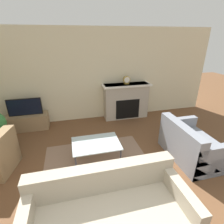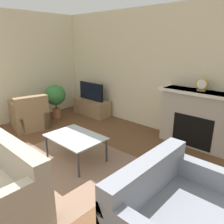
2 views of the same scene
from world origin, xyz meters
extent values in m
cube|color=beige|center=(0.00, 4.44, 1.35)|extent=(8.32, 0.06, 2.70)
cube|color=beige|center=(-2.69, 2.20, 1.35)|extent=(0.06, 7.41, 2.70)
cube|color=#896B56|center=(0.05, 2.06, 0.00)|extent=(2.16, 1.89, 0.00)
cube|color=#B2A899|center=(1.33, 4.21, 0.55)|extent=(1.37, 0.40, 1.10)
cube|color=black|center=(1.33, 4.00, 0.35)|extent=(0.75, 0.01, 0.62)
cube|color=white|center=(1.33, 4.18, 1.07)|extent=(1.49, 0.46, 0.05)
cube|color=#997A56|center=(-1.60, 4.11, 0.22)|extent=(1.10, 0.44, 0.43)
cube|color=black|center=(-1.60, 4.11, 0.67)|extent=(0.88, 0.05, 0.48)
cube|color=black|center=(-1.60, 4.08, 0.67)|extent=(0.84, 0.01, 0.44)
cube|color=#9E937F|center=(-0.04, 1.10, 0.62)|extent=(2.08, 0.20, 0.40)
cube|color=#9E937F|center=(0.93, 0.72, 0.33)|extent=(0.14, 0.98, 0.66)
cube|color=gray|center=(1.74, 1.88, 0.62)|extent=(0.20, 1.31, 0.40)
cube|color=gray|center=(2.09, 2.47, 0.33)|extent=(0.90, 0.14, 0.66)
cube|color=#8C704C|center=(-1.99, 2.45, 0.21)|extent=(0.96, 0.89, 0.42)
cube|color=#8C704C|center=(-1.69, 2.38, 0.62)|extent=(0.35, 0.75, 0.40)
cube|color=#8C704C|center=(-1.93, 2.74, 0.33)|extent=(0.83, 0.32, 0.66)
cube|color=#8C704C|center=(-2.06, 2.17, 0.33)|extent=(0.83, 0.32, 0.66)
cylinder|color=#333338|center=(-0.39, 1.94, 0.21)|extent=(0.04, 0.04, 0.42)
cylinder|color=#333338|center=(0.49, 1.94, 0.21)|extent=(0.04, 0.04, 0.42)
cylinder|color=#333338|center=(-0.39, 2.55, 0.21)|extent=(0.04, 0.04, 0.42)
cylinder|color=#333338|center=(0.49, 2.55, 0.21)|extent=(0.04, 0.04, 0.42)
cube|color=silver|center=(0.05, 2.24, 0.43)|extent=(0.96, 0.69, 0.02)
cylinder|color=#AD704C|center=(-2.12, 3.29, 0.13)|extent=(0.21, 0.21, 0.25)
cylinder|color=#4C3823|center=(-2.12, 3.29, 0.33)|extent=(0.03, 0.03, 0.16)
sphere|color=#387F3D|center=(-2.12, 3.29, 0.63)|extent=(0.54, 0.54, 0.54)
cube|color=#B79338|center=(1.33, 4.21, 1.11)|extent=(0.15, 0.07, 0.03)
cylinder|color=#B79338|center=(1.33, 4.21, 1.23)|extent=(0.21, 0.07, 0.21)
cylinder|color=white|center=(1.33, 4.17, 1.23)|extent=(0.17, 0.00, 0.17)
camera|label=1|loc=(-0.37, -0.75, 2.44)|focal=28.00mm
camera|label=2|loc=(2.80, 0.17, 1.97)|focal=35.00mm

